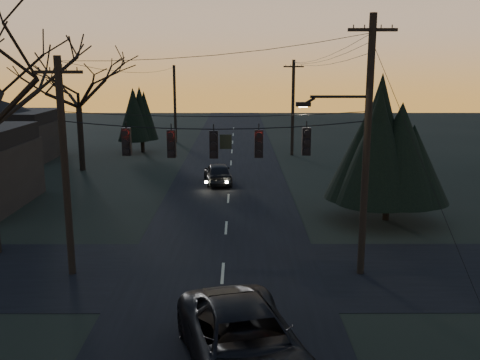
{
  "coord_description": "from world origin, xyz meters",
  "views": [
    {
      "loc": [
        0.64,
        -10.03,
        8.23
      ],
      "look_at": [
        0.69,
        9.84,
        3.86
      ],
      "focal_mm": 40.0,
      "sensor_mm": 36.0,
      "label": 1
    }
  ],
  "objects_px": {
    "sedan_oncoming_a": "(218,173)",
    "suv_near": "(245,344)",
    "utility_pole_left": "(73,274)",
    "utility_pole_far_l": "(176,142)",
    "utility_pole_far_r": "(292,155)",
    "utility_pole_right": "(360,273)",
    "evergreen_right": "(390,142)"
  },
  "relations": [
    {
      "from": "utility_pole_left",
      "to": "utility_pole_far_r",
      "type": "relative_size",
      "value": 1.0
    },
    {
      "from": "utility_pole_right",
      "to": "evergreen_right",
      "type": "height_order",
      "value": "evergreen_right"
    },
    {
      "from": "evergreen_right",
      "to": "suv_near",
      "type": "relative_size",
      "value": 1.14
    },
    {
      "from": "utility_pole_far_r",
      "to": "suv_near",
      "type": "relative_size",
      "value": 1.34
    },
    {
      "from": "utility_pole_right",
      "to": "utility_pole_left",
      "type": "relative_size",
      "value": 1.18
    },
    {
      "from": "suv_near",
      "to": "sedan_oncoming_a",
      "type": "xyz_separation_m",
      "value": [
        -1.6,
        23.29,
        -0.14
      ]
    },
    {
      "from": "sedan_oncoming_a",
      "to": "evergreen_right",
      "type": "bearing_deg",
      "value": 128.98
    },
    {
      "from": "sedan_oncoming_a",
      "to": "utility_pole_right",
      "type": "bearing_deg",
      "value": 103.52
    },
    {
      "from": "utility_pole_left",
      "to": "utility_pole_far_r",
      "type": "bearing_deg",
      "value": 67.67
    },
    {
      "from": "utility_pole_far_l",
      "to": "evergreen_right",
      "type": "relative_size",
      "value": 1.1
    },
    {
      "from": "utility_pole_right",
      "to": "sedan_oncoming_a",
      "type": "xyz_separation_m",
      "value": [
        -6.3,
        16.27,
        0.74
      ]
    },
    {
      "from": "utility_pole_right",
      "to": "suv_near",
      "type": "height_order",
      "value": "utility_pole_right"
    },
    {
      "from": "utility_pole_right",
      "to": "utility_pole_left",
      "type": "height_order",
      "value": "utility_pole_right"
    },
    {
      "from": "utility_pole_far_l",
      "to": "sedan_oncoming_a",
      "type": "xyz_separation_m",
      "value": [
        5.2,
        -19.73,
        0.74
      ]
    },
    {
      "from": "utility_pole_far_l",
      "to": "utility_pole_right",
      "type": "bearing_deg",
      "value": -72.28
    },
    {
      "from": "utility_pole_left",
      "to": "utility_pole_right",
      "type": "bearing_deg",
      "value": 0.0
    },
    {
      "from": "suv_near",
      "to": "sedan_oncoming_a",
      "type": "relative_size",
      "value": 1.46
    },
    {
      "from": "utility_pole_left",
      "to": "suv_near",
      "type": "height_order",
      "value": "utility_pole_left"
    },
    {
      "from": "suv_near",
      "to": "utility_pole_left",
      "type": "bearing_deg",
      "value": 119.92
    },
    {
      "from": "utility_pole_right",
      "to": "utility_pole_far_r",
      "type": "xyz_separation_m",
      "value": [
        0.0,
        28.0,
        0.0
      ]
    },
    {
      "from": "utility_pole_far_r",
      "to": "utility_pole_far_l",
      "type": "distance_m",
      "value": 14.01
    },
    {
      "from": "utility_pole_far_r",
      "to": "sedan_oncoming_a",
      "type": "xyz_separation_m",
      "value": [
        -6.3,
        -11.73,
        0.74
      ]
    },
    {
      "from": "utility_pole_left",
      "to": "sedan_oncoming_a",
      "type": "height_order",
      "value": "utility_pole_left"
    },
    {
      "from": "suv_near",
      "to": "sedan_oncoming_a",
      "type": "height_order",
      "value": "suv_near"
    },
    {
      "from": "utility_pole_far_r",
      "to": "sedan_oncoming_a",
      "type": "relative_size",
      "value": 1.96
    },
    {
      "from": "utility_pole_far_r",
      "to": "utility_pole_far_l",
      "type": "xyz_separation_m",
      "value": [
        -11.5,
        8.0,
        0.0
      ]
    },
    {
      "from": "utility_pole_left",
      "to": "utility_pole_far_l",
      "type": "height_order",
      "value": "utility_pole_left"
    },
    {
      "from": "utility_pole_far_r",
      "to": "evergreen_right",
      "type": "xyz_separation_m",
      "value": [
        3.02,
        -20.54,
        4.22
      ]
    },
    {
      "from": "utility_pole_far_l",
      "to": "sedan_oncoming_a",
      "type": "height_order",
      "value": "utility_pole_far_l"
    },
    {
      "from": "utility_pole_far_r",
      "to": "utility_pole_far_l",
      "type": "bearing_deg",
      "value": 145.18
    },
    {
      "from": "sedan_oncoming_a",
      "to": "suv_near",
      "type": "bearing_deg",
      "value": 86.28
    },
    {
      "from": "utility_pole_right",
      "to": "suv_near",
      "type": "xyz_separation_m",
      "value": [
        -4.7,
        -7.02,
        0.88
      ]
    }
  ]
}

